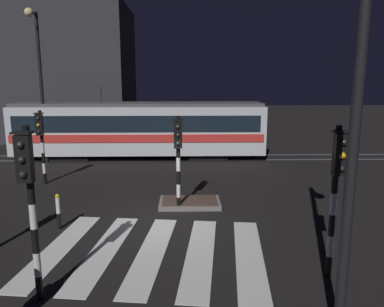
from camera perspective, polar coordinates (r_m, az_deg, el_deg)
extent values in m
plane|color=black|center=(11.98, -5.36, -10.62)|extent=(120.00, 120.00, 0.00)
cube|color=#59595E|center=(21.09, -3.57, -1.03)|extent=(80.00, 0.12, 0.03)
cube|color=#59595E|center=(22.50, -3.43, -0.27)|extent=(80.00, 0.12, 0.03)
cube|color=silver|center=(10.87, -19.81, -13.54)|extent=(1.22, 4.61, 0.02)
cube|color=silver|center=(10.41, -13.27, -14.27)|extent=(1.22, 4.61, 0.02)
cube|color=silver|center=(10.10, -6.19, -14.85)|extent=(1.22, 4.61, 0.02)
cube|color=silver|center=(9.94, 1.25, -15.22)|extent=(1.22, 4.61, 0.02)
cube|color=silver|center=(9.95, 8.83, -15.36)|extent=(1.22, 4.61, 0.02)
cube|color=slate|center=(13.53, -0.35, -7.63)|extent=(2.20, 1.40, 0.16)
cube|color=#4C382D|center=(13.50, -0.35, -7.27)|extent=(1.98, 1.26, 0.02)
cylinder|color=black|center=(12.97, -2.09, -7.75)|extent=(0.14, 0.14, 0.47)
cylinder|color=white|center=(12.83, -2.10, -5.77)|extent=(0.14, 0.14, 0.47)
cylinder|color=black|center=(12.70, -2.12, -3.74)|extent=(0.14, 0.14, 0.47)
cylinder|color=white|center=(12.59, -2.13, -1.67)|extent=(0.14, 0.14, 0.47)
cylinder|color=black|center=(12.50, -2.15, 0.43)|extent=(0.14, 0.14, 0.47)
cylinder|color=white|center=(12.42, -2.16, 2.56)|extent=(0.14, 0.14, 0.47)
cylinder|color=black|center=(12.36, -2.18, 4.71)|extent=(0.14, 0.14, 0.47)
cube|color=black|center=(12.23, -2.18, 2.92)|extent=(0.28, 0.20, 0.90)
sphere|color=black|center=(12.09, -2.20, 4.17)|extent=(0.14, 0.14, 0.14)
sphere|color=black|center=(12.13, -2.19, 2.85)|extent=(0.14, 0.14, 0.14)
sphere|color=black|center=(12.17, -2.18, 1.55)|extent=(0.14, 0.14, 0.14)
cube|color=black|center=(12.18, -2.19, 5.21)|extent=(0.36, 0.24, 0.04)
cylinder|color=black|center=(17.50, -21.77, -3.60)|extent=(0.14, 0.14, 0.46)
cylinder|color=white|center=(17.40, -21.88, -2.13)|extent=(0.14, 0.14, 0.46)
cylinder|color=black|center=(17.30, -21.98, -0.65)|extent=(0.14, 0.14, 0.46)
cylinder|color=white|center=(17.22, -22.09, 0.85)|extent=(0.14, 0.14, 0.46)
cylinder|color=black|center=(17.15, -22.20, 2.36)|extent=(0.14, 0.14, 0.46)
cylinder|color=white|center=(17.10, -22.32, 3.89)|extent=(0.14, 0.14, 0.46)
cylinder|color=black|center=(17.05, -22.43, 5.42)|extent=(0.14, 0.14, 0.46)
cube|color=black|center=(16.93, -22.54, 4.11)|extent=(0.28, 0.20, 0.90)
sphere|color=black|center=(16.80, -22.74, 5.01)|extent=(0.14, 0.14, 0.14)
sphere|color=orange|center=(16.83, -22.67, 4.07)|extent=(0.14, 0.14, 0.14)
sphere|color=black|center=(16.86, -22.60, 3.12)|extent=(0.14, 0.14, 0.14)
cube|color=black|center=(16.89, -22.66, 5.76)|extent=(0.36, 0.24, 0.04)
cylinder|color=black|center=(9.38, 20.35, -16.02)|extent=(0.14, 0.14, 0.50)
cylinder|color=white|center=(9.17, 20.56, -13.22)|extent=(0.14, 0.14, 0.50)
cylinder|color=black|center=(8.98, 20.78, -10.31)|extent=(0.14, 0.14, 0.50)
cylinder|color=white|center=(8.82, 21.00, -7.28)|extent=(0.14, 0.14, 0.50)
cylinder|color=black|center=(8.68, 21.22, -4.14)|extent=(0.14, 0.14, 0.50)
cylinder|color=white|center=(8.57, 21.45, -0.92)|extent=(0.14, 0.14, 0.50)
cylinder|color=black|center=(8.49, 21.69, 2.38)|extent=(0.14, 0.14, 0.50)
cube|color=black|center=(8.39, 21.97, -0.16)|extent=(0.28, 0.20, 0.90)
sphere|color=black|center=(8.25, 22.40, 1.60)|extent=(0.14, 0.14, 0.14)
sphere|color=orange|center=(8.29, 22.26, -0.31)|extent=(0.14, 0.14, 0.14)
sphere|color=black|center=(8.35, 22.12, -2.19)|extent=(0.14, 0.14, 0.14)
cube|color=black|center=(8.32, 22.21, 3.15)|extent=(0.36, 0.24, 0.04)
cylinder|color=black|center=(8.64, -22.54, -18.59)|extent=(0.14, 0.14, 0.51)
cylinder|color=white|center=(8.41, -22.80, -15.52)|extent=(0.14, 0.14, 0.51)
cylinder|color=black|center=(8.20, -23.07, -12.29)|extent=(0.14, 0.14, 0.51)
cylinder|color=white|center=(8.02, -23.35, -8.91)|extent=(0.14, 0.14, 0.51)
cylinder|color=black|center=(7.86, -23.64, -5.37)|extent=(0.14, 0.14, 0.51)
cylinder|color=white|center=(7.74, -23.93, -1.72)|extent=(0.14, 0.14, 0.51)
cylinder|color=black|center=(7.65, -24.22, 2.04)|extent=(0.14, 0.14, 0.51)
cube|color=black|center=(7.56, -24.51, -0.73)|extent=(0.28, 0.20, 0.90)
sphere|color=black|center=(7.41, -25.01, 1.21)|extent=(0.14, 0.14, 0.14)
sphere|color=black|center=(7.46, -24.84, -0.91)|extent=(0.14, 0.14, 0.14)
sphere|color=black|center=(7.52, -24.67, -3.00)|extent=(0.14, 0.14, 0.14)
cube|color=black|center=(7.48, -24.81, 2.94)|extent=(0.36, 0.24, 0.04)
cylinder|color=black|center=(6.31, 24.03, 5.66)|extent=(0.18, 0.18, 7.84)
cylinder|color=black|center=(21.70, -22.22, 9.10)|extent=(0.18, 0.18, 7.97)
cylinder|color=black|center=(21.55, -23.46, 19.40)|extent=(0.10, 0.90, 0.10)
sphere|color=#F9E08C|center=(21.12, -23.92, 19.33)|extent=(0.44, 0.44, 0.44)
cube|color=silver|center=(21.65, -8.09, 3.72)|extent=(14.29, 2.50, 2.70)
cube|color=red|center=(20.45, -8.48, 2.30)|extent=(14.01, 0.04, 0.44)
cube|color=red|center=(22.95, -7.70, 3.26)|extent=(14.01, 0.04, 0.44)
cube|color=black|center=(20.35, -8.54, 4.52)|extent=(13.58, 0.03, 0.90)
cube|color=#4C4C51|center=(21.52, -8.20, 7.55)|extent=(14.01, 2.30, 0.20)
cylinder|color=#262628|center=(21.86, -13.89, 8.71)|extent=(0.08, 0.08, 1.00)
cube|color=black|center=(21.79, 2.33, -0.20)|extent=(2.20, 2.00, 0.35)
cube|color=black|center=(22.70, -17.89, -0.27)|extent=(2.20, 2.00, 0.35)
sphere|color=#F9F2CC|center=(22.05, 10.87, 2.71)|extent=(0.24, 0.24, 0.24)
cylinder|color=black|center=(12.07, -19.87, -9.81)|extent=(0.12, 0.12, 0.50)
cylinder|color=white|center=(11.91, -20.03, -7.55)|extent=(0.12, 0.12, 0.50)
sphere|color=yellow|center=(11.82, -20.12, -6.17)|extent=(0.12, 0.12, 0.12)
cube|color=#2D2D33|center=(32.92, -25.36, 11.17)|extent=(17.68, 8.00, 10.19)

